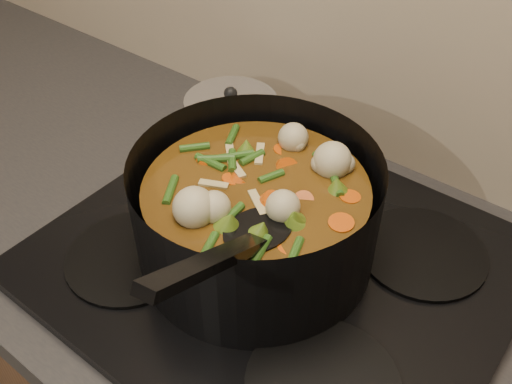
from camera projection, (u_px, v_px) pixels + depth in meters
The scene contains 3 objects.
stovetop at pixel (277, 260), 0.81m from camera, with size 0.62×0.54×0.03m.
stockpot at pixel (256, 214), 0.76m from camera, with size 0.34×0.44×0.24m.
saucepan at pixel (232, 126), 0.96m from camera, with size 0.15×0.15×0.13m.
Camera 1 is at (0.31, 1.48, 1.52)m, focal length 40.00 mm.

